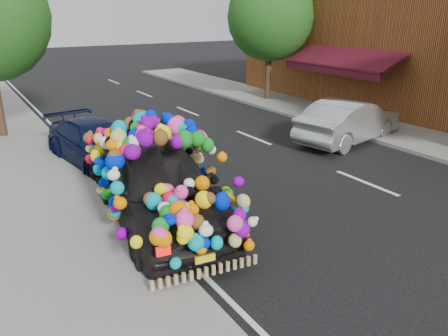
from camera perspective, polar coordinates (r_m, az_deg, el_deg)
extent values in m
plane|color=black|center=(9.51, 3.66, -6.22)|extent=(100.00, 100.00, 0.00)
cube|color=gray|center=(8.08, -22.71, -12.47)|extent=(4.00, 60.00, 0.12)
cube|color=gray|center=(8.48, -9.58, -9.44)|extent=(0.15, 60.00, 0.13)
cube|color=gray|center=(17.03, 20.64, 4.59)|extent=(3.00, 40.00, 0.12)
cube|color=#450D1A|center=(18.93, 15.21, 13.67)|extent=(1.62, 5.20, 0.75)
cube|color=#450D1A|center=(18.44, 13.45, 12.41)|extent=(0.06, 5.20, 0.35)
cylinder|color=#332114|center=(21.54, 5.77, 12.15)|extent=(0.28, 0.28, 2.64)
sphere|color=#124412|center=(21.35, 6.02, 19.03)|extent=(4.00, 4.00, 4.00)
imported|color=black|center=(9.00, -8.59, -2.17)|extent=(2.54, 5.09, 1.67)
cube|color=red|center=(6.72, -7.92, -10.69)|extent=(0.23, 0.09, 0.14)
cube|color=red|center=(7.16, 2.45, -8.48)|extent=(0.23, 0.09, 0.14)
cube|color=yellow|center=(7.06, -2.49, -11.74)|extent=(0.34, 0.08, 0.12)
imported|color=#080E33|center=(13.02, -16.36, 3.17)|extent=(2.30, 4.43, 1.23)
imported|color=#A3A5A9|center=(15.21, 16.03, 5.95)|extent=(4.57, 2.38, 1.43)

